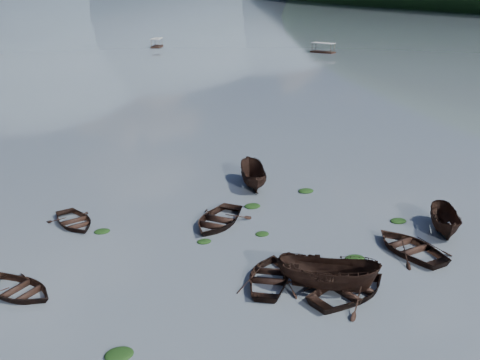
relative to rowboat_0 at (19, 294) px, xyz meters
name	(u,v)px	position (x,y,z in m)	size (l,w,h in m)	color
ground_plane	(324,302)	(13.63, -5.49, 0.00)	(2400.00, 2400.00, 0.00)	slate
rowboat_0	(19,294)	(0.00, 0.00, 0.00)	(2.94, 4.12, 0.85)	black
rowboat_1	(270,281)	(11.96, -2.90, 0.00)	(3.07, 4.30, 0.89)	black
rowboat_2	(327,289)	(14.31, -4.53, 0.00)	(1.89, 5.02, 1.94)	black
rowboat_3	(409,251)	(20.57, -2.52, 0.00)	(3.34, 4.68, 0.97)	black
rowboat_4	(350,295)	(15.11, -5.40, 0.00)	(3.31, 4.64, 0.96)	black
rowboat_5	(444,231)	(24.16, -0.99, 0.00)	(1.59, 4.24, 1.64)	black
rowboat_6	(75,224)	(2.99, 7.46, 0.00)	(2.82, 3.95, 0.82)	black
rowboat_7	(218,224)	(11.48, 4.58, 0.00)	(3.41, 4.78, 0.99)	black
rowboat_8	(253,186)	(15.93, 10.26, 0.00)	(1.77, 4.69, 1.81)	black
weed_clump_0	(119,356)	(4.01, -6.30, 0.00)	(1.18, 0.97, 0.26)	black
weed_clump_1	(204,242)	(9.99, 2.41, 0.00)	(0.85, 0.68, 0.19)	black
weed_clump_2	(355,260)	(17.15, -2.38, 0.00)	(1.14, 0.91, 0.25)	black
weed_clump_3	(262,234)	(13.55, 2.23, 0.00)	(0.84, 0.71, 0.19)	black
weed_clump_4	(398,222)	(22.36, 1.13, 0.00)	(1.05, 0.83, 0.22)	black
weed_clump_5	(102,232)	(4.51, 5.74, 0.00)	(0.96, 0.78, 0.20)	black
weed_clump_6	(252,207)	(14.49, 6.42, 0.00)	(1.10, 0.92, 0.23)	black
weed_clump_7	(306,192)	(19.13, 7.79, 0.00)	(1.14, 0.91, 0.25)	black
pontoon_centre	(157,47)	(27.63, 108.51, 0.00)	(2.14, 5.13, 1.97)	black
pontoon_right	(323,53)	(60.47, 84.49, 0.00)	(2.23, 5.35, 2.05)	black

